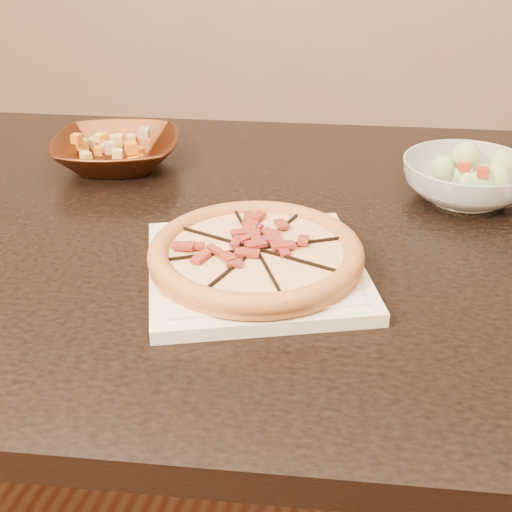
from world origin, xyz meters
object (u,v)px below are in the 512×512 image
object	(u,v)px
pizza	(256,253)
dining_table	(208,275)
plate	(256,269)
salad_bowl	(466,180)
bronze_bowl	(117,152)

from	to	relation	value
pizza	dining_table	bearing A→B (deg)	130.21
plate	pizza	size ratio (longest dim) A/B	1.29
salad_bowl	plate	bearing A→B (deg)	-129.29
dining_table	salad_bowl	distance (m)	0.44
pizza	salad_bowl	distance (m)	0.42
plate	salad_bowl	size ratio (longest dim) A/B	1.75
dining_table	pizza	bearing A→B (deg)	-49.79
dining_table	salad_bowl	world-z (taller)	salad_bowl
plate	bronze_bowl	xyz separation A→B (m)	(-0.34, 0.31, 0.02)
bronze_bowl	dining_table	bearing A→B (deg)	-39.09
plate	pizza	bearing A→B (deg)	138.19
bronze_bowl	salad_bowl	bearing A→B (deg)	0.88
dining_table	bronze_bowl	xyz separation A→B (m)	(-0.22, 0.18, 0.12)
pizza	salad_bowl	size ratio (longest dim) A/B	1.36
pizza	salad_bowl	world-z (taller)	salad_bowl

